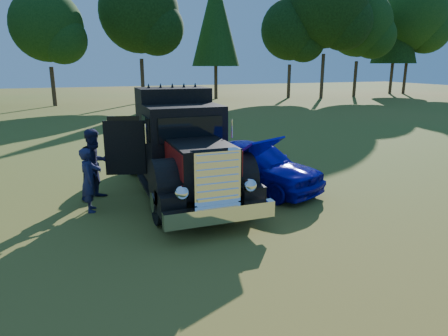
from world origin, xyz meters
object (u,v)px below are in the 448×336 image
diamond_t_truck (181,151)px  hotrod_coupe (255,165)px  spectator_near (89,180)px  spectator_far (95,164)px

diamond_t_truck → hotrod_coupe: (2.22, -0.28, -0.55)m
diamond_t_truck → hotrod_coupe: 2.30m
diamond_t_truck → spectator_near: diamond_t_truck is taller
hotrod_coupe → spectator_far: 4.62m
hotrod_coupe → spectator_near: size_ratio=2.78×
diamond_t_truck → hotrod_coupe: diamond_t_truck is taller
hotrod_coupe → spectator_near: (-4.78, -0.32, 0.09)m
diamond_t_truck → spectator_far: size_ratio=3.61×
spectator_far → spectator_near: bearing=-136.5°
spectator_near → hotrod_coupe: bearing=-85.1°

